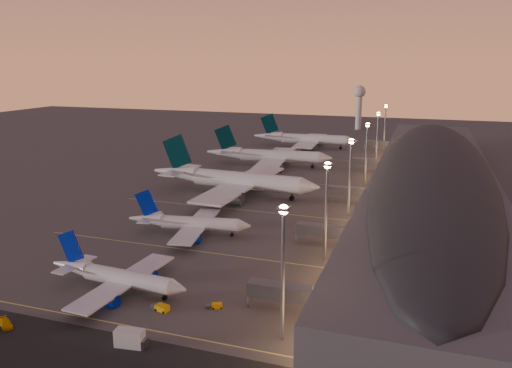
{
  "coord_description": "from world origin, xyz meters",
  "views": [
    {
      "loc": [
        58.07,
        -119.62,
        49.9
      ],
      "look_at": [
        2.0,
        45.0,
        7.0
      ],
      "focal_mm": 35.0,
      "sensor_mm": 36.0,
      "label": 1
    }
  ],
  "objects_px": {
    "radar_tower": "(359,100)",
    "service_van_b": "(6,323)",
    "baggage_tug_a": "(160,307)",
    "baggage_tug_b": "(215,306)",
    "airliner_wide_mid": "(268,156)",
    "catering_truck_a": "(131,339)",
    "airliner_wide_far": "(305,139)",
    "airliner_narrow_south": "(117,277)",
    "airliner_narrow_north": "(189,223)",
    "airliner_wide_near": "(233,180)"
  },
  "relations": [
    {
      "from": "airliner_narrow_north",
      "to": "airliner_wide_mid",
      "type": "relative_size",
      "value": 0.6
    },
    {
      "from": "airliner_wide_far",
      "to": "baggage_tug_b",
      "type": "xyz_separation_m",
      "value": [
        28.59,
        -200.02,
        -4.64
      ]
    },
    {
      "from": "airliner_wide_near",
      "to": "service_van_b",
      "type": "height_order",
      "value": "airliner_wide_near"
    },
    {
      "from": "airliner_narrow_south",
      "to": "radar_tower",
      "type": "relative_size",
      "value": 1.09
    },
    {
      "from": "airliner_wide_far",
      "to": "catering_truck_a",
      "type": "distance_m",
      "value": 219.1
    },
    {
      "from": "airliner_wide_near",
      "to": "catering_truck_a",
      "type": "xyz_separation_m",
      "value": [
        21.45,
        -104.48,
        -4.19
      ]
    },
    {
      "from": "baggage_tug_a",
      "to": "airliner_narrow_south",
      "type": "bearing_deg",
      "value": 172.41
    },
    {
      "from": "radar_tower",
      "to": "airliner_wide_far",
      "type": "bearing_deg",
      "value": -101.61
    },
    {
      "from": "airliner_wide_near",
      "to": "radar_tower",
      "type": "bearing_deg",
      "value": 87.52
    },
    {
      "from": "catering_truck_a",
      "to": "baggage_tug_a",
      "type": "bearing_deg",
      "value": 90.63
    },
    {
      "from": "baggage_tug_a",
      "to": "baggage_tug_b",
      "type": "height_order",
      "value": "baggage_tug_a"
    },
    {
      "from": "radar_tower",
      "to": "baggage_tug_a",
      "type": "relative_size",
      "value": 7.28
    },
    {
      "from": "catering_truck_a",
      "to": "service_van_b",
      "type": "relative_size",
      "value": 1.29
    },
    {
      "from": "airliner_wide_mid",
      "to": "catering_truck_a",
      "type": "relative_size",
      "value": 10.39
    },
    {
      "from": "airliner_wide_mid",
      "to": "baggage_tug_a",
      "type": "relative_size",
      "value": 13.95
    },
    {
      "from": "baggage_tug_b",
      "to": "catering_truck_a",
      "type": "bearing_deg",
      "value": -140.18
    },
    {
      "from": "airliner_wide_near",
      "to": "airliner_narrow_north",
      "type": "bearing_deg",
      "value": -81.22
    },
    {
      "from": "airliner_narrow_south",
      "to": "baggage_tug_b",
      "type": "xyz_separation_m",
      "value": [
        23.89,
        -0.44,
        -2.83
      ]
    },
    {
      "from": "airliner_narrow_south",
      "to": "baggage_tug_b",
      "type": "relative_size",
      "value": 10.0
    },
    {
      "from": "airliner_narrow_north",
      "to": "baggage_tug_b",
      "type": "distance_m",
      "value": 47.04
    },
    {
      "from": "airliner_wide_mid",
      "to": "radar_tower",
      "type": "height_order",
      "value": "radar_tower"
    },
    {
      "from": "airliner_wide_near",
      "to": "baggage_tug_a",
      "type": "xyz_separation_m",
      "value": [
        19.57,
        -90.82,
        -5.13
      ]
    },
    {
      "from": "baggage_tug_b",
      "to": "radar_tower",
      "type": "bearing_deg",
      "value": 66.71
    },
    {
      "from": "airliner_narrow_south",
      "to": "baggage_tug_a",
      "type": "xyz_separation_m",
      "value": [
        13.55,
        -4.9,
        -2.71
      ]
    },
    {
      "from": "airliner_wide_near",
      "to": "baggage_tug_a",
      "type": "relative_size",
      "value": 15.51
    },
    {
      "from": "airliner_narrow_south",
      "to": "airliner_wide_far",
      "type": "xyz_separation_m",
      "value": [
        -4.7,
        199.58,
        1.81
      ]
    },
    {
      "from": "airliner_wide_far",
      "to": "airliner_narrow_south",
      "type": "bearing_deg",
      "value": -91.23
    },
    {
      "from": "radar_tower",
      "to": "service_van_b",
      "type": "bearing_deg",
      "value": -94.72
    },
    {
      "from": "baggage_tug_b",
      "to": "catering_truck_a",
      "type": "height_order",
      "value": "catering_truck_a"
    },
    {
      "from": "catering_truck_a",
      "to": "airliner_wide_mid",
      "type": "bearing_deg",
      "value": 91.44
    },
    {
      "from": "airliner_narrow_south",
      "to": "baggage_tug_a",
      "type": "relative_size",
      "value": 7.97
    },
    {
      "from": "airliner_wide_far",
      "to": "radar_tower",
      "type": "bearing_deg",
      "value": 75.81
    },
    {
      "from": "airliner_narrow_south",
      "to": "radar_tower",
      "type": "distance_m",
      "value": 293.38
    },
    {
      "from": "baggage_tug_a",
      "to": "airliner_narrow_north",
      "type": "bearing_deg",
      "value": 121.09
    },
    {
      "from": "airliner_narrow_south",
      "to": "airliner_wide_mid",
      "type": "height_order",
      "value": "airliner_wide_mid"
    },
    {
      "from": "airliner_wide_near",
      "to": "baggage_tug_a",
      "type": "bearing_deg",
      "value": -74.68
    },
    {
      "from": "catering_truck_a",
      "to": "service_van_b",
      "type": "bearing_deg",
      "value": 176.84
    },
    {
      "from": "airliner_narrow_north",
      "to": "baggage_tug_a",
      "type": "bearing_deg",
      "value": -80.53
    },
    {
      "from": "airliner_wide_mid",
      "to": "baggage_tug_a",
      "type": "height_order",
      "value": "airliner_wide_mid"
    },
    {
      "from": "airliner_wide_near",
      "to": "airliner_wide_mid",
      "type": "height_order",
      "value": "airliner_wide_near"
    },
    {
      "from": "airliner_wide_far",
      "to": "service_van_b",
      "type": "relative_size",
      "value": 13.32
    },
    {
      "from": "airliner_narrow_south",
      "to": "airliner_wide_near",
      "type": "distance_m",
      "value": 86.16
    },
    {
      "from": "airliner_narrow_south",
      "to": "service_van_b",
      "type": "distance_m",
      "value": 23.58
    },
    {
      "from": "airliner_narrow_north",
      "to": "catering_truck_a",
      "type": "height_order",
      "value": "airliner_narrow_north"
    },
    {
      "from": "catering_truck_a",
      "to": "service_van_b",
      "type": "height_order",
      "value": "catering_truck_a"
    },
    {
      "from": "baggage_tug_a",
      "to": "service_van_b",
      "type": "relative_size",
      "value": 0.96
    },
    {
      "from": "airliner_wide_far",
      "to": "catering_truck_a",
      "type": "bearing_deg",
      "value": -87.3
    },
    {
      "from": "radar_tower",
      "to": "airliner_wide_near",
      "type": "bearing_deg",
      "value": -95.64
    },
    {
      "from": "airliner_narrow_south",
      "to": "airliner_wide_far",
      "type": "bearing_deg",
      "value": 94.84
    },
    {
      "from": "radar_tower",
      "to": "catering_truck_a",
      "type": "relative_size",
      "value": 5.42
    }
  ]
}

